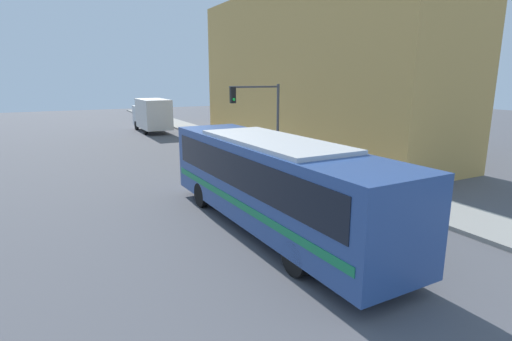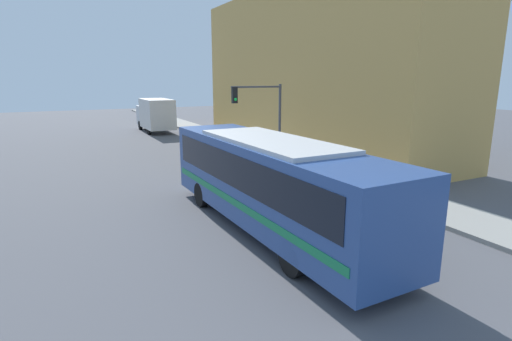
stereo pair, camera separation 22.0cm
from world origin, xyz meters
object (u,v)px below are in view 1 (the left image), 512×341
Objects in this scene: city_bus at (272,178)px; parking_meter at (275,146)px; fire_hydrant at (318,167)px; traffic_light_pole at (260,108)px; delivery_truck at (152,114)px.

parking_meter is at bearing 57.45° from city_bus.
parking_meter is (0.00, 4.38, 0.48)m from fire_hydrant.
fire_hydrant is at bearing 40.93° from city_bus.
city_bus is 2.49× the size of traffic_light_pole.
traffic_light_pole is (4.87, 9.73, 1.53)m from city_bus.
city_bus is 15.98× the size of fire_hydrant.
delivery_truck is 22.47m from fire_hydrant.
fire_hydrant is 0.16× the size of traffic_light_pole.
fire_hydrant is at bearing -90.00° from parking_meter.
fire_hydrant is 5.31m from traffic_light_pole.
city_bus is at bearing -121.34° from parking_meter.
delivery_truck is 9.46× the size of fire_hydrant.
city_bus is 9.28× the size of parking_meter.
traffic_light_pole is at bearing -82.97° from delivery_truck.
traffic_light_pole reaches higher than delivery_truck.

